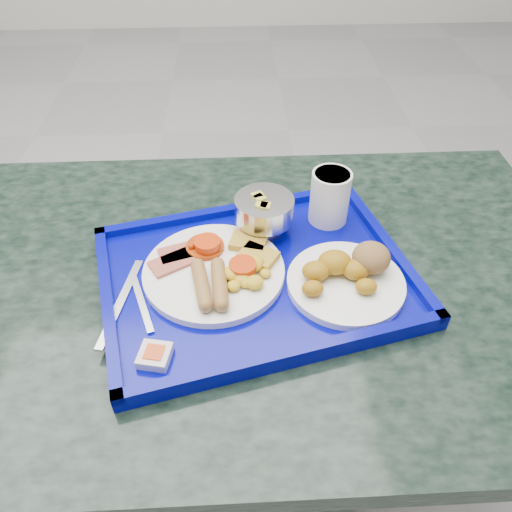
{
  "coord_description": "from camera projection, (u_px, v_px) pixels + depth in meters",
  "views": [
    {
      "loc": [
        0.37,
        -1.06,
        1.29
      ],
      "look_at": [
        0.4,
        -0.48,
        0.76
      ],
      "focal_mm": 35.0,
      "sensor_mm": 36.0,
      "label": 1
    }
  ],
  "objects": [
    {
      "name": "jam_packet",
      "position": [
        155.0,
        355.0,
        0.69
      ],
      "size": [
        0.05,
        0.05,
        0.02
      ],
      "rotation": [
        0.0,
        0.0,
        -0.21
      ],
      "color": "white",
      "rests_on": "tray"
    },
    {
      "name": "table",
      "position": [
        264.0,
        339.0,
        0.96
      ],
      "size": [
        1.12,
        0.75,
        0.7
      ],
      "rotation": [
        0.0,
        0.0,
        0.0
      ],
      "color": "gray",
      "rests_on": "floor"
    },
    {
      "name": "knife",
      "position": [
        121.0,
        302.0,
        0.77
      ],
      "size": [
        0.05,
        0.18,
        0.0
      ],
      "primitive_type": "cube",
      "rotation": [
        0.0,
        0.0,
        -0.19
      ],
      "color": "#B4B4B6",
      "rests_on": "tray"
    },
    {
      "name": "tray",
      "position": [
        256.0,
        277.0,
        0.82
      ],
      "size": [
        0.56,
        0.47,
        0.03
      ],
      "rotation": [
        0.0,
        0.0,
        0.24
      ],
      "color": "#030595",
      "rests_on": "table"
    },
    {
      "name": "main_plate",
      "position": [
        218.0,
        269.0,
        0.81
      ],
      "size": [
        0.23,
        0.23,
        0.04
      ],
      "rotation": [
        0.0,
        0.0,
        0.02
      ],
      "color": "white",
      "rests_on": "tray"
    },
    {
      "name": "fruit_bowl",
      "position": [
        264.0,
        210.0,
        0.87
      ],
      "size": [
        0.1,
        0.1,
        0.07
      ],
      "color": "#B4B4B6",
      "rests_on": "tray"
    },
    {
      "name": "floor",
      "position": [
        127.0,
        332.0,
        1.64
      ],
      "size": [
        6.0,
        6.0,
        0.0
      ],
      "primitive_type": "plane",
      "color": "gray",
      "rests_on": "ground"
    },
    {
      "name": "juice_cup",
      "position": [
        330.0,
        196.0,
        0.89
      ],
      "size": [
        0.07,
        0.07,
        0.1
      ],
      "color": "white",
      "rests_on": "tray"
    },
    {
      "name": "spoon",
      "position": [
        158.0,
        274.0,
        0.81
      ],
      "size": [
        0.08,
        0.17,
        0.01
      ],
      "rotation": [
        0.0,
        0.0,
        0.33
      ],
      "color": "#B4B4B6",
      "rests_on": "tray"
    },
    {
      "name": "bread_plate",
      "position": [
        348.0,
        274.0,
        0.79
      ],
      "size": [
        0.19,
        0.19,
        0.06
      ],
      "rotation": [
        0.0,
        0.0,
        -0.11
      ],
      "color": "white",
      "rests_on": "tray"
    }
  ]
}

